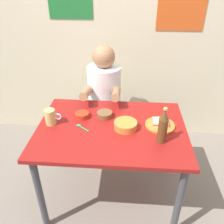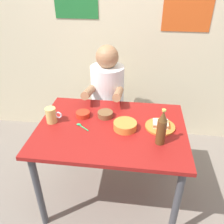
{
  "view_description": "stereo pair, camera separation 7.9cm",
  "coord_description": "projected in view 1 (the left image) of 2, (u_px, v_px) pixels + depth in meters",
  "views": [
    {
      "loc": [
        0.11,
        -1.42,
        1.74
      ],
      "look_at": [
        0.0,
        0.05,
        0.84
      ],
      "focal_mm": 37.55,
      "sensor_mm": 36.0,
      "label": 1
    },
    {
      "loc": [
        0.19,
        -1.41,
        1.74
      ],
      "look_at": [
        0.0,
        0.05,
        0.84
      ],
      "focal_mm": 37.55,
      "sensor_mm": 36.0,
      "label": 2
    }
  ],
  "objects": [
    {
      "name": "sauce_bowl_chili",
      "position": [
        82.0,
        115.0,
        1.84
      ],
      "size": [
        0.11,
        0.11,
        0.04
      ],
      "color": "red",
      "rests_on": "dining_table"
    },
    {
      "name": "beer_mug",
      "position": [
        51.0,
        117.0,
        1.74
      ],
      "size": [
        0.13,
        0.08,
        0.12
      ],
      "color": "#D1BC66",
      "rests_on": "dining_table"
    },
    {
      "name": "stool",
      "position": [
        105.0,
        122.0,
        2.49
      ],
      "size": [
        0.34,
        0.34,
        0.45
      ],
      "color": "#4C4C51",
      "rests_on": "ground"
    },
    {
      "name": "wall_back",
      "position": [
        119.0,
        21.0,
        2.34
      ],
      "size": [
        4.4,
        0.09,
        2.6
      ],
      "color": "beige",
      "rests_on": "ground"
    },
    {
      "name": "person_seated",
      "position": [
        104.0,
        87.0,
        2.26
      ],
      "size": [
        0.33,
        0.56,
        0.72
      ],
      "color": "white",
      "rests_on": "stool"
    },
    {
      "name": "sandwich",
      "position": [
        160.0,
        122.0,
        1.73
      ],
      "size": [
        0.11,
        0.09,
        0.04
      ],
      "color": "beige",
      "rests_on": "plate_orange"
    },
    {
      "name": "beer_bottle",
      "position": [
        163.0,
        127.0,
        1.53
      ],
      "size": [
        0.06,
        0.06,
        0.26
      ],
      "color": "#593819",
      "rests_on": "dining_table"
    },
    {
      "name": "plate_orange",
      "position": [
        160.0,
        125.0,
        1.75
      ],
      "size": [
        0.22,
        0.22,
        0.01
      ],
      "primitive_type": "cylinder",
      "color": "orange",
      "rests_on": "dining_table"
    },
    {
      "name": "condiment_bowl_brown",
      "position": [
        105.0,
        114.0,
        1.85
      ],
      "size": [
        0.12,
        0.12,
        0.04
      ],
      "color": "brown",
      "rests_on": "dining_table"
    },
    {
      "name": "soup_bowl_orange",
      "position": [
        126.0,
        125.0,
        1.71
      ],
      "size": [
        0.17,
        0.17,
        0.05
      ],
      "color": "orange",
      "rests_on": "dining_table"
    },
    {
      "name": "dining_table",
      "position": [
        112.0,
        137.0,
        1.79
      ],
      "size": [
        1.1,
        0.8,
        0.74
      ],
      "color": "maroon",
      "rests_on": "ground"
    },
    {
      "name": "ground_plane",
      "position": [
        112.0,
        194.0,
        2.12
      ],
      "size": [
        6.0,
        6.0,
        0.0
      ],
      "primitive_type": "plane",
      "color": "slate"
    },
    {
      "name": "spoon",
      "position": [
        81.0,
        127.0,
        1.73
      ],
      "size": [
        0.11,
        0.08,
        0.01
      ],
      "color": "#26A559",
      "rests_on": "dining_table"
    }
  ]
}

